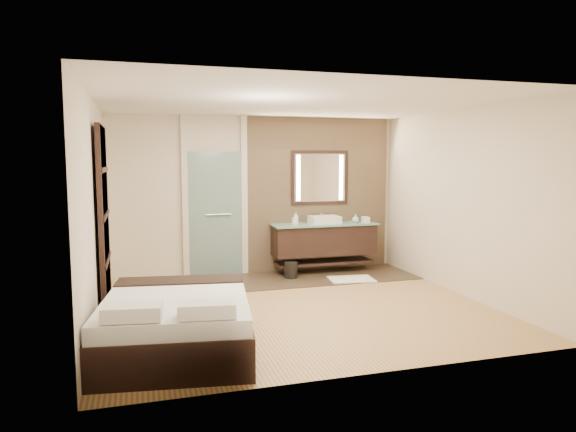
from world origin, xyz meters
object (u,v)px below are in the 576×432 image
object	(u,v)px
vanity	(324,239)
mirror_unit	(320,178)
bed	(177,323)
waste_bin	(291,270)

from	to	relation	value
vanity	mirror_unit	distance (m)	1.10
bed	waste_bin	size ratio (longest dim) A/B	7.38
mirror_unit	vanity	bearing A→B (deg)	-90.00
vanity	mirror_unit	xyz separation A→B (m)	(0.00, 0.24, 1.07)
mirror_unit	waste_bin	bearing A→B (deg)	-141.90
vanity	waste_bin	bearing A→B (deg)	-156.27
vanity	waste_bin	distance (m)	0.88
mirror_unit	waste_bin	world-z (taller)	mirror_unit
vanity	mirror_unit	world-z (taller)	mirror_unit
vanity	bed	distance (m)	4.14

